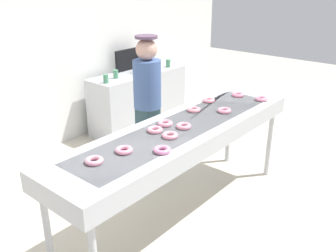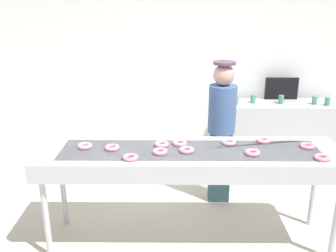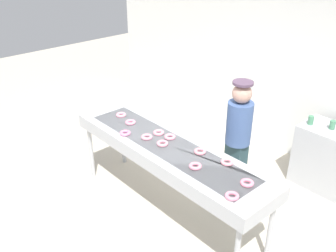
% 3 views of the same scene
% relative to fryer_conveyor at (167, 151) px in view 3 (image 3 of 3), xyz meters
% --- Properties ---
extents(ground_plane, '(16.00, 16.00, 0.00)m').
position_rel_fryer_conveyor_xyz_m(ground_plane, '(0.00, 0.00, -0.89)').
color(ground_plane, beige).
extents(back_wall, '(8.00, 0.12, 3.32)m').
position_rel_fryer_conveyor_xyz_m(back_wall, '(0.00, 2.46, 0.77)').
color(back_wall, white).
rests_on(back_wall, ground).
extents(fryer_conveyor, '(2.83, 0.72, 0.98)m').
position_rel_fryer_conveyor_xyz_m(fryer_conveyor, '(0.00, 0.00, 0.00)').
color(fryer_conveyor, '#B7BABF').
rests_on(fryer_conveyor, ground).
extents(strawberry_donut_0, '(0.15, 0.15, 0.04)m').
position_rel_fryer_conveyor_xyz_m(strawberry_donut_0, '(-0.73, 0.01, 0.11)').
color(strawberry_donut_0, pink).
rests_on(strawberry_donut_0, fryer_conveyor).
extents(strawberry_donut_1, '(0.19, 0.19, 0.04)m').
position_rel_fryer_conveyor_xyz_m(strawberry_donut_1, '(0.55, -0.10, 0.11)').
color(strawberry_donut_1, pink).
rests_on(strawberry_donut_1, fryer_conveyor).
extents(strawberry_donut_2, '(0.17, 0.17, 0.04)m').
position_rel_fryer_conveyor_xyz_m(strawberry_donut_2, '(-0.54, -0.22, 0.11)').
color(strawberry_donut_2, pink).
rests_on(strawberry_donut_2, fryer_conveyor).
extents(strawberry_donut_3, '(0.17, 0.17, 0.04)m').
position_rel_fryer_conveyor_xyz_m(strawberry_donut_3, '(-0.10, 0.13, 0.11)').
color(strawberry_donut_3, pink).
rests_on(strawberry_donut_3, fryer_conveyor).
extents(strawberry_donut_4, '(0.17, 0.17, 0.04)m').
position_rel_fryer_conveyor_xyz_m(strawberry_donut_4, '(0.38, 0.16, 0.11)').
color(strawberry_donut_4, pink).
rests_on(strawberry_donut_4, fryer_conveyor).
extents(strawberry_donut_5, '(0.17, 0.17, 0.04)m').
position_rel_fryer_conveyor_xyz_m(strawberry_donut_5, '(0.73, 0.21, 0.11)').
color(strawberry_donut_5, pink).
rests_on(strawberry_donut_5, fryer_conveyor).
extents(strawberry_donut_6, '(0.19, 0.19, 0.04)m').
position_rel_fryer_conveyor_xyz_m(strawberry_donut_6, '(-0.28, -0.08, 0.11)').
color(strawberry_donut_6, pink).
rests_on(strawberry_donut_6, fryer_conveyor).
extents(strawberry_donut_7, '(0.15, 0.15, 0.04)m').
position_rel_fryer_conveyor_xyz_m(strawberry_donut_7, '(-0.99, 0.05, 0.11)').
color(strawberry_donut_7, pink).
rests_on(strawberry_donut_7, fryer_conveyor).
extents(strawberry_donut_8, '(0.16, 0.16, 0.04)m').
position_rel_fryer_conveyor_xyz_m(strawberry_donut_8, '(-0.04, -0.04, 0.11)').
color(strawberry_donut_8, pink).
rests_on(strawberry_donut_8, fryer_conveyor).
extents(strawberry_donut_9, '(0.16, 0.16, 0.04)m').
position_rel_fryer_conveyor_xyz_m(strawberry_donut_9, '(1.11, 0.07, 0.11)').
color(strawberry_donut_9, pink).
rests_on(strawberry_donut_9, fryer_conveyor).
extents(strawberry_donut_10, '(0.18, 0.18, 0.04)m').
position_rel_fryer_conveyor_xyz_m(strawberry_donut_10, '(-0.27, 0.10, 0.11)').
color(strawberry_donut_10, pink).
rests_on(strawberry_donut_10, fryer_conveyor).
extents(strawberry_donut_11, '(0.19, 0.19, 0.04)m').
position_rel_fryer_conveyor_xyz_m(strawberry_donut_11, '(1.14, -0.20, 0.11)').
color(strawberry_donut_11, pink).
rests_on(strawberry_donut_11, fryer_conveyor).
extents(worker_baker, '(0.31, 0.31, 1.67)m').
position_rel_fryer_conveyor_xyz_m(worker_baker, '(0.39, 0.81, 0.05)').
color(worker_baker, '#243E44').
rests_on(worker_baker, ground).
extents(paper_cup_0, '(0.07, 0.07, 0.12)m').
position_rel_fryer_conveyor_xyz_m(paper_cup_0, '(0.74, 1.93, 0.05)').
color(paper_cup_0, '#4C8C66').
rests_on(paper_cup_0, prep_counter).
extents(paper_cup_1, '(0.07, 0.07, 0.12)m').
position_rel_fryer_conveyor_xyz_m(paper_cup_1, '(1.00, 2.01, 0.05)').
color(paper_cup_1, '#4C8C66').
rests_on(paper_cup_1, prep_counter).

